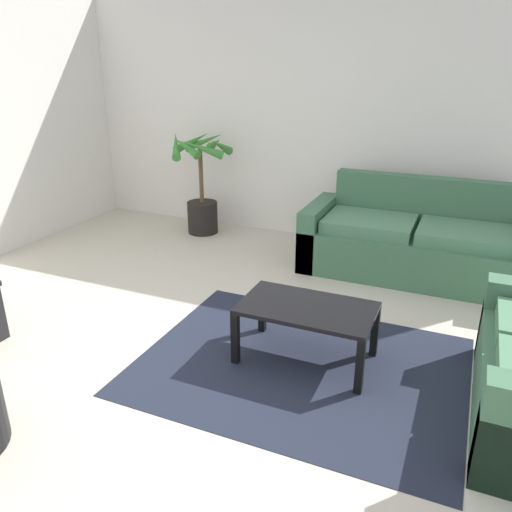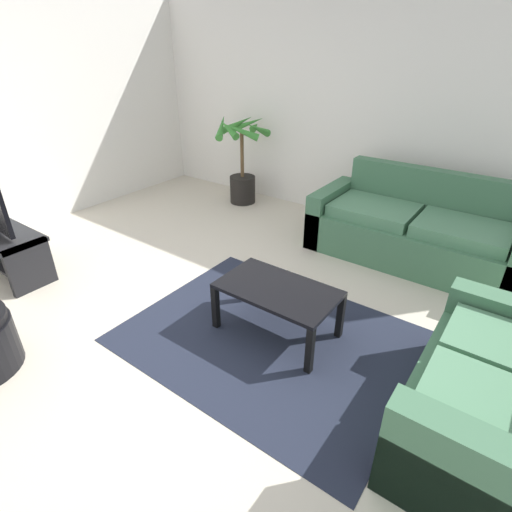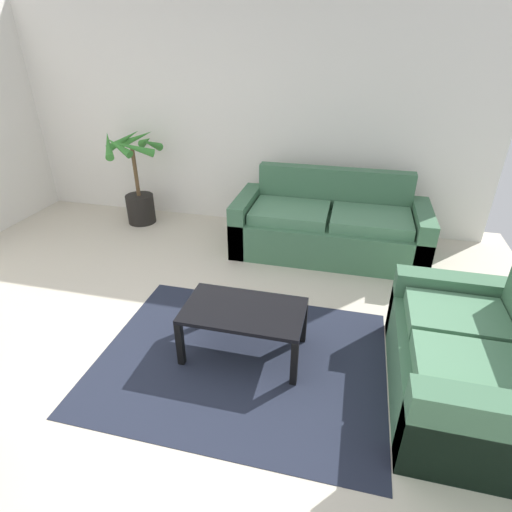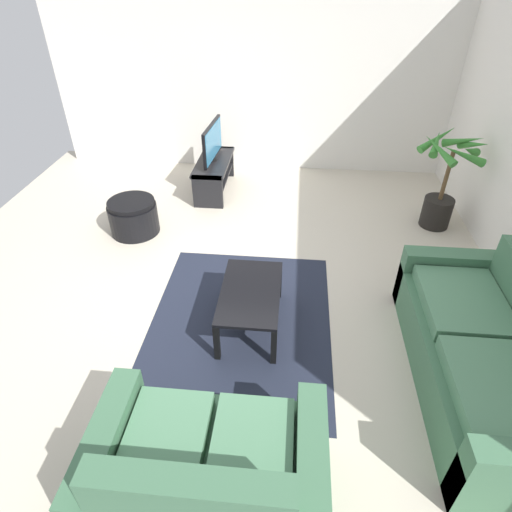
% 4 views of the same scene
% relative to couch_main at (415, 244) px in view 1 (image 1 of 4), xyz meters
% --- Properties ---
extents(ground_plane, '(6.60, 6.60, 0.00)m').
position_rel_couch_main_xyz_m(ground_plane, '(-1.18, -2.28, -0.30)').
color(ground_plane, beige).
extents(wall_back, '(6.00, 0.06, 2.70)m').
position_rel_couch_main_xyz_m(wall_back, '(-1.18, 0.72, 1.05)').
color(wall_back, silver).
rests_on(wall_back, ground).
extents(couch_main, '(2.13, 0.90, 0.90)m').
position_rel_couch_main_xyz_m(couch_main, '(0.00, 0.00, 0.00)').
color(couch_main, '#3F6B4C').
rests_on(couch_main, ground).
extents(coffee_table, '(0.92, 0.53, 0.42)m').
position_rel_couch_main_xyz_m(coffee_table, '(-0.49, -1.90, 0.06)').
color(coffee_table, black).
rests_on(coffee_table, ground).
extents(area_rug, '(2.20, 1.70, 0.01)m').
position_rel_couch_main_xyz_m(area_rug, '(-0.49, -2.00, -0.30)').
color(area_rug, '#1E2333').
rests_on(area_rug, ground).
extents(potted_palm, '(0.79, 0.76, 1.21)m').
position_rel_couch_main_xyz_m(potted_palm, '(-2.52, 0.26, 0.24)').
color(potted_palm, black).
rests_on(potted_palm, ground).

